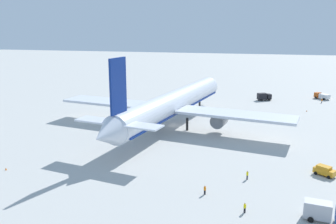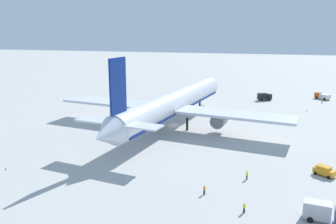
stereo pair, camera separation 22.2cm
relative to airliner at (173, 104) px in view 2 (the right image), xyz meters
The scene contains 13 objects.
ground_plane 6.89m from the airliner, 11.24° to the right, with size 600.00×600.00×0.00m, color #B2B2AD.
airliner is the anchor object (origin of this frame).
service_truck_2 73.97m from the airliner, 42.05° to the right, with size 5.98×5.98×2.42m.
service_truck_4 53.52m from the airliner, 29.78° to the right, with size 4.48×5.84×2.96m.
service_truck_5 57.92m from the airliner, 143.05° to the right, with size 3.18×6.66×3.01m.
service_van 46.97m from the airliner, 126.26° to the right, with size 3.84×4.36×1.97m.
ground_worker_0 44.94m from the airliner, 159.16° to the right, with size 0.55×0.55×1.67m.
ground_worker_1 67.29m from the airliner, 45.95° to the right, with size 0.52×0.52×1.66m.
ground_worker_2 40.83m from the airliner, 145.57° to the right, with size 0.44×0.44×1.76m.
ground_worker_3 52.08m from the airliner, 153.71° to the right, with size 0.55×0.55×1.68m.
traffic_cone_0 48.52m from the airliner, 147.98° to the left, with size 0.36×0.36×0.55m, color orange.
traffic_cone_1 55.39m from the airliner, 38.92° to the left, with size 0.36×0.36×0.55m, color orange.
traffic_cone_2 51.14m from the airliner, 53.67° to the right, with size 0.36×0.36×0.55m, color orange.
Camera 2 is at (-100.54, -23.78, 28.77)m, focal length 38.32 mm.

